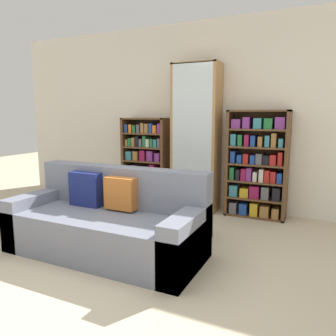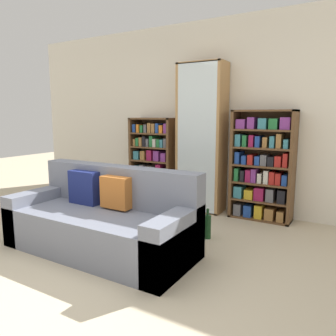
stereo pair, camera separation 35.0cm
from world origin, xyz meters
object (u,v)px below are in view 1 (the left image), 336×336
at_px(display_cabinet, 196,139).
at_px(bookshelf_left, 146,162).
at_px(couch, 107,224).
at_px(wine_bottle, 209,225).
at_px(bookshelf_right, 257,166).

bearing_deg(display_cabinet, bookshelf_left, 178.89).
relative_size(couch, bookshelf_left, 1.48).
relative_size(couch, wine_bottle, 5.74).
xyz_separation_m(bookshelf_right, wine_bottle, (-0.32, -1.02, -0.55)).
relative_size(bookshelf_left, bookshelf_right, 0.92).
bearing_deg(display_cabinet, wine_bottle, -61.42).
distance_m(display_cabinet, wine_bottle, 1.45).
bearing_deg(bookshelf_right, bookshelf_left, 180.00).
xyz_separation_m(couch, wine_bottle, (0.80, 0.83, -0.15)).
bearing_deg(wine_bottle, bookshelf_right, 72.51).
bearing_deg(couch, display_cabinet, 82.05).
bearing_deg(display_cabinet, bookshelf_right, 1.05).
height_order(display_cabinet, bookshelf_right, display_cabinet).
bearing_deg(display_cabinet, couch, -97.95).
bearing_deg(couch, bookshelf_left, 107.29).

